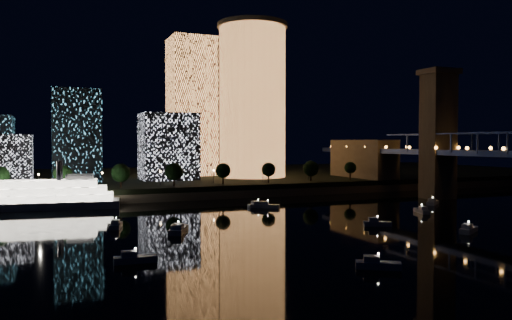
# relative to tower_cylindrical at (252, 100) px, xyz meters

# --- Properties ---
(ground) EXTENTS (520.00, 520.00, 0.00)m
(ground) POSITION_rel_tower_cylindrical_xyz_m (-17.08, -123.38, -42.15)
(ground) COLOR black
(ground) RESTS_ON ground
(far_bank) EXTENTS (420.00, 160.00, 5.00)m
(far_bank) POSITION_rel_tower_cylindrical_xyz_m (-17.08, 36.62, -39.65)
(far_bank) COLOR black
(far_bank) RESTS_ON ground
(seawall) EXTENTS (420.00, 6.00, 3.00)m
(seawall) POSITION_rel_tower_cylindrical_xyz_m (-17.08, -41.38, -40.65)
(seawall) COLOR #6B5E4C
(seawall) RESTS_ON ground
(tower_cylindrical) EXTENTS (34.00, 34.00, 74.06)m
(tower_cylindrical) POSITION_rel_tower_cylindrical_xyz_m (0.00, 0.00, 0.00)
(tower_cylindrical) COLOR #FF9E51
(tower_cylindrical) RESTS_ON far_bank
(tower_rectangular) EXTENTS (22.00, 22.00, 70.00)m
(tower_rectangular) POSITION_rel_tower_cylindrical_xyz_m (-23.76, 24.58, -2.15)
(tower_rectangular) COLOR #FF9E51
(tower_rectangular) RESTS_ON far_bank
(midrise_blocks) EXTENTS (94.82, 33.07, 39.34)m
(midrise_blocks) POSITION_rel_tower_cylindrical_xyz_m (-80.52, 0.73, -21.39)
(midrise_blocks) COLOR white
(midrise_blocks) RESTS_ON far_bank
(riverboat) EXTENTS (54.89, 18.38, 16.24)m
(riverboat) POSITION_rel_tower_cylindrical_xyz_m (-96.91, -47.83, -37.99)
(riverboat) COLOR silver
(riverboat) RESTS_ON ground
(motorboats) EXTENTS (124.02, 87.52, 2.78)m
(motorboats) POSITION_rel_tower_cylindrical_xyz_m (-18.44, -110.71, -41.34)
(motorboats) COLOR silver
(motorboats) RESTS_ON ground
(esplanade_trees) EXTENTS (165.62, 6.97, 8.99)m
(esplanade_trees) POSITION_rel_tower_cylindrical_xyz_m (-50.89, -35.38, -31.68)
(esplanade_trees) COLOR black
(esplanade_trees) RESTS_ON far_bank
(street_lamps) EXTENTS (132.70, 0.70, 5.65)m
(street_lamps) POSITION_rel_tower_cylindrical_xyz_m (-51.08, -29.38, -33.13)
(street_lamps) COLOR black
(street_lamps) RESTS_ON far_bank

